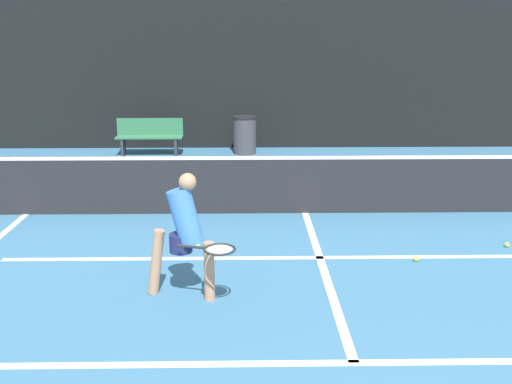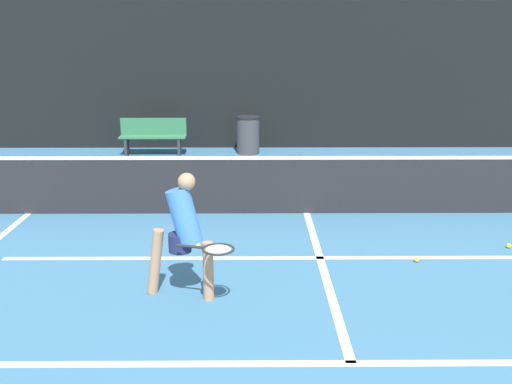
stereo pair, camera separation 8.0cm
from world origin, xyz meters
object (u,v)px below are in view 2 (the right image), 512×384
courtside_bench (153,135)px  parked_car (165,108)px  trash_bin (248,135)px  player_practicing (184,231)px

courtside_bench → parked_car: 3.90m
trash_bin → parked_car: parked_car is taller
courtside_bench → trash_bin: bearing=4.1°
parked_car → trash_bin: bearing=-56.1°
courtside_bench → trash_bin: 2.24m
courtside_bench → parked_car: size_ratio=0.35×
trash_bin → parked_car: size_ratio=0.20×
courtside_bench → trash_bin: trash_bin is taller
player_practicing → courtside_bench: 7.97m
parked_car → player_practicing: bearing=-80.9°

